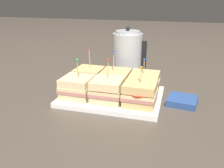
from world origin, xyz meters
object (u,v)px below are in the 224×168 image
(sandwich_back_left, at_px, (89,77))
(sandwich_back_center, at_px, (116,80))
(sandwich_front_left, at_px, (77,87))
(sandwich_back_right, at_px, (144,83))
(napkin_stack, at_px, (182,101))
(serving_platter, at_px, (112,96))
(kettle_steel, at_px, (127,55))
(sandwich_front_center, at_px, (108,90))
(sandwich_front_right, at_px, (140,94))

(sandwich_back_left, distance_m, sandwich_back_center, 0.12)
(sandwich_front_left, relative_size, sandwich_back_right, 1.09)
(sandwich_back_right, bearing_deg, napkin_stack, -12.76)
(serving_platter, bearing_deg, kettle_steel, 90.24)
(sandwich_front_center, relative_size, napkin_stack, 1.31)
(sandwich_front_left, height_order, kettle_steel, kettle_steel)
(sandwich_back_right, bearing_deg, serving_platter, -152.88)
(sandwich_back_left, distance_m, kettle_steel, 0.25)
(sandwich_front_center, xyz_separation_m, napkin_stack, (0.27, 0.09, -0.05))
(sandwich_back_center, distance_m, sandwich_back_right, 0.12)
(sandwich_back_left, height_order, sandwich_back_right, sandwich_back_left)
(serving_platter, bearing_deg, sandwich_front_right, -26.57)
(sandwich_front_right, distance_m, sandwich_back_left, 0.27)
(napkin_stack, bearing_deg, sandwich_front_left, -167.49)
(serving_platter, xyz_separation_m, sandwich_front_center, (0.00, -0.06, 0.05))
(sandwich_front_right, relative_size, sandwich_back_center, 0.91)
(serving_platter, bearing_deg, sandwich_front_center, -89.77)
(kettle_steel, xyz_separation_m, napkin_stack, (0.27, -0.25, -0.10))
(sandwich_front_center, height_order, sandwich_back_left, sandwich_back_left)
(sandwich_back_center, xyz_separation_m, kettle_steel, (-0.00, 0.21, 0.05))
(sandwich_front_right, bearing_deg, sandwich_front_center, -180.00)
(sandwich_back_left, height_order, kettle_steel, kettle_steel)
(sandwich_front_center, relative_size, sandwich_back_left, 0.97)
(sandwich_front_right, relative_size, napkin_stack, 1.20)
(sandwich_front_left, xyz_separation_m, sandwich_front_right, (0.24, -0.00, 0.00))
(sandwich_front_left, bearing_deg, sandwich_front_center, -0.19)
(serving_platter, xyz_separation_m, sandwich_back_center, (0.00, 0.06, 0.05))
(sandwich_front_right, xyz_separation_m, sandwich_back_center, (-0.12, 0.12, -0.00))
(sandwich_back_left, relative_size, napkin_stack, 1.35)
(kettle_steel, bearing_deg, sandwich_back_right, -60.81)
(serving_platter, relative_size, sandwich_back_left, 2.39)
(sandwich_back_right, xyz_separation_m, kettle_steel, (-0.12, 0.21, 0.05))
(sandwich_front_center, bearing_deg, sandwich_back_right, 45.67)
(sandwich_front_right, bearing_deg, sandwich_back_center, 134.41)
(sandwich_front_center, bearing_deg, sandwich_back_left, 134.12)
(sandwich_front_left, distance_m, sandwich_back_center, 0.17)
(napkin_stack, bearing_deg, sandwich_back_center, 172.45)
(sandwich_back_center, xyz_separation_m, napkin_stack, (0.27, -0.04, -0.05))
(sandwich_front_left, relative_size, kettle_steel, 0.61)
(serving_platter, bearing_deg, napkin_stack, 5.61)
(sandwich_back_left, bearing_deg, sandwich_back_center, 0.03)
(serving_platter, relative_size, kettle_steel, 1.54)
(serving_platter, distance_m, sandwich_front_right, 0.14)
(sandwich_front_center, relative_size, kettle_steel, 0.63)
(sandwich_front_left, bearing_deg, sandwich_front_right, -0.09)
(sandwich_front_left, xyz_separation_m, sandwich_back_left, (0.00, 0.12, -0.00))
(kettle_steel, bearing_deg, napkin_stack, -42.53)
(sandwich_front_left, height_order, sandwich_back_center, sandwich_back_center)
(sandwich_front_right, xyz_separation_m, kettle_steel, (-0.12, 0.33, 0.05))
(sandwich_front_center, xyz_separation_m, sandwich_back_right, (0.12, 0.12, -0.00))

